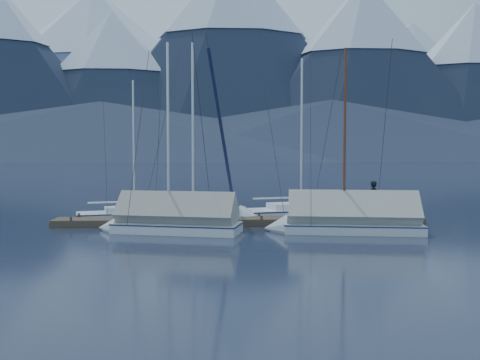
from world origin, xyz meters
The scene contains 10 objects.
ground centered at (0.00, 0.00, 0.00)m, with size 1000.00×1000.00×0.00m, color black.
mountain_range centered at (4.12, 370.45, 58.65)m, with size 877.00×584.00×150.50m.
dock centered at (0.00, 2.00, 0.11)m, with size 18.00×1.50×0.54m.
mooring_posts centered at (-0.50, 2.00, 0.35)m, with size 15.12×1.52×0.35m.
sailboat_open_left centered at (-5.15, 4.73, 0.14)m, with size 6.37×3.27×8.12m.
sailboat_open_mid centered at (-1.91, 4.15, 0.18)m, with size 7.93×5.40×10.27m.
sailboat_open_right centered at (4.01, 5.15, 0.17)m, with size 7.50×3.83×9.55m.
sailboat_covered_near centered at (4.36, -0.54, 0.45)m, with size 7.18×3.29×9.01m.
sailboat_covered_far centered at (-3.40, -0.22, 0.45)m, with size 6.82×3.45×9.17m.
person centered at (6.81, 2.45, 1.23)m, with size 0.65×0.42×1.78m, color black.
Camera 1 is at (-1.15, -22.75, 3.50)m, focal length 38.00 mm.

